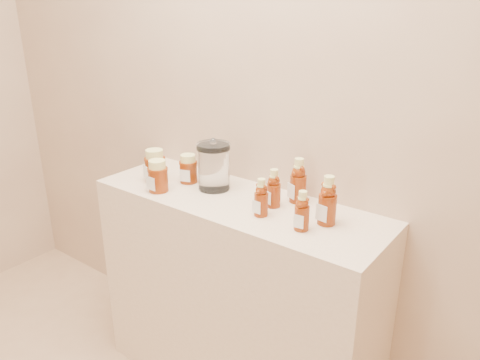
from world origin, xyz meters
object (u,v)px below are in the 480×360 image
Objects in this scene: bear_bottle_front_left at (261,195)px; glass_canister at (214,164)px; display_table at (236,298)px; bear_bottle_back_left at (274,186)px; honey_jar_left at (155,166)px.

glass_canister is at bearing 166.69° from bear_bottle_front_left.
display_table is at bearing -14.53° from glass_canister.
bear_bottle_back_left is 1.18× the size of honey_jar_left.
bear_bottle_back_left is at bearing -0.26° from glass_canister.
bear_bottle_back_left is (0.15, 0.04, 0.53)m from display_table.
display_table is 5.77× the size of glass_canister.
glass_canister is at bearing -161.60° from bear_bottle_back_left.
glass_canister is (0.25, 0.09, 0.03)m from honey_jar_left.
display_table is 0.57m from glass_canister.
bear_bottle_back_left is 0.79× the size of glass_canister.
honey_jar_left is at bearing -161.13° from glass_canister.
honey_jar_left is 0.67× the size of glass_canister.
bear_bottle_front_left reaches higher than display_table.
glass_canister reaches higher than bear_bottle_front_left.
bear_bottle_back_left is 0.29m from glass_canister.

